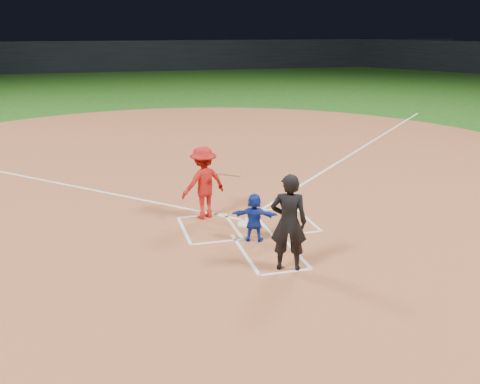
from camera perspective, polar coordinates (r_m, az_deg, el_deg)
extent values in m
plane|color=#1B4C13|center=(13.31, 0.80, -3.51)|extent=(120.00, 120.00, 0.00)
cylinder|color=#9A5332|center=(18.89, -4.21, 2.78)|extent=(28.00, 28.00, 0.01)
cube|color=black|center=(60.14, -12.23, 13.98)|extent=(80.00, 1.20, 3.20)
cylinder|color=silver|center=(13.31, 0.80, -3.43)|extent=(0.60, 0.60, 0.02)
imported|color=#142FA4|center=(12.14, 1.53, -2.72)|extent=(1.10, 0.70, 1.13)
imported|color=black|center=(10.64, 5.21, -3.25)|extent=(0.85, 0.71, 2.00)
cube|color=white|center=(13.93, -4.12, -2.53)|extent=(1.22, 0.08, 0.01)
cube|color=white|center=(12.26, -2.45, -5.34)|extent=(1.22, 0.08, 0.01)
cube|color=white|center=(13.22, -0.75, -3.60)|extent=(0.08, 1.83, 0.01)
cube|color=white|center=(12.99, -5.98, -4.09)|extent=(0.08, 1.83, 0.01)
cube|color=white|center=(14.41, 3.55, -1.84)|extent=(1.22, 0.08, 0.01)
cube|color=white|center=(12.80, 6.16, -4.43)|extent=(1.22, 0.08, 0.01)
cube|color=white|center=(13.41, 2.32, -3.30)|extent=(0.08, 1.83, 0.01)
cube|color=white|center=(13.80, 7.17, -2.81)|extent=(0.08, 1.83, 0.01)
cube|color=white|center=(11.66, 0.49, -6.57)|extent=(0.08, 2.20, 0.01)
cube|color=white|center=(11.98, 5.59, -5.98)|extent=(0.08, 2.20, 0.01)
cube|color=white|center=(10.86, 4.90, -8.51)|extent=(1.10, 0.08, 0.01)
cube|color=white|center=(22.50, 13.10, 4.77)|extent=(14.21, 14.21, 0.01)
imported|color=#B11513|center=(13.53, -3.91, 1.00)|extent=(1.36, 1.04, 1.86)
cylinder|color=#AB6D3E|center=(13.46, -1.29, 1.87)|extent=(0.77, 0.46, 0.28)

